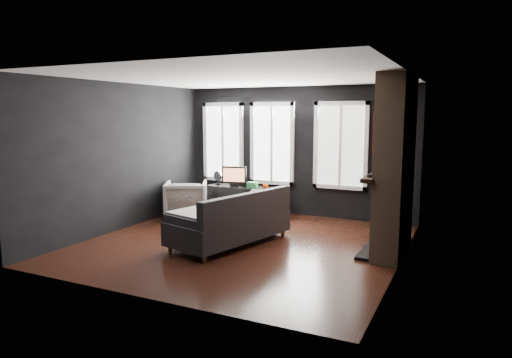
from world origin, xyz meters
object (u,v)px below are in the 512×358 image
at_px(book, 274,182).
at_px(armchair, 186,198).
at_px(mantel_vase, 384,164).
at_px(sofa, 230,217).
at_px(mug, 265,186).
at_px(monitor, 234,175).
at_px(media_console, 247,200).

bearing_deg(book, armchair, -147.17).
distance_m(book, mantel_vase, 2.74).
xyz_separation_m(sofa, book, (-0.18, 2.24, 0.26)).
distance_m(sofa, book, 2.27).
height_order(sofa, mug, sofa).
bearing_deg(monitor, sofa, -78.13).
bearing_deg(mantel_vase, sofa, -153.40).
bearing_deg(mug, media_console, 174.67).
xyz_separation_m(sofa, armchair, (-1.71, 1.25, -0.03)).
height_order(mug, mantel_vase, mantel_vase).
height_order(armchair, mantel_vase, mantel_vase).
height_order(monitor, mug, monitor).
bearing_deg(mug, sofa, -81.36).
height_order(monitor, book, monitor).
bearing_deg(armchair, media_console, -164.40).
bearing_deg(mantel_vase, armchair, 178.18).
relative_size(book, mantel_vase, 1.36).
relative_size(sofa, book, 8.44).
bearing_deg(mantel_vase, book, 155.30).
height_order(armchair, media_console, armchair).
height_order(armchair, book, armchair).
xyz_separation_m(mug, mantel_vase, (2.57, -1.01, 0.68)).
bearing_deg(sofa, book, 109.42).
relative_size(media_console, mantel_vase, 9.34).
height_order(sofa, monitor, monitor).
bearing_deg(sofa, monitor, 131.35).
xyz_separation_m(armchair, mantel_vase, (3.96, -0.13, 0.89)).
height_order(media_console, monitor, monitor).
xyz_separation_m(book, mantel_vase, (2.43, -1.12, 0.61)).
bearing_deg(mug, mantel_vase, -21.37).
distance_m(monitor, mantel_vase, 3.51).
distance_m(sofa, mug, 2.17).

